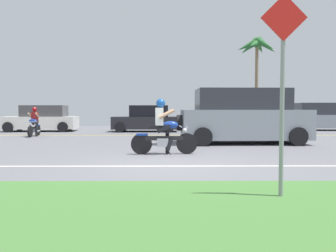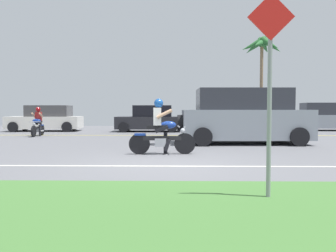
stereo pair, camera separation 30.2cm
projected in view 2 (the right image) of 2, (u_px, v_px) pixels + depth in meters
The scene contains 13 objects.
ground at pixel (170, 149), 10.92m from camera, with size 56.00×30.00×0.04m, color slate.
grass_median at pixel (160, 219), 3.83m from camera, with size 56.00×3.80×0.06m, color #477A38.
lane_line_near at pixel (167, 166), 7.57m from camera, with size 50.40×0.12×0.01m, color silver.
lane_line_far at pixel (171, 135), 16.51m from camera, with size 50.40×0.12×0.01m, color yellow.
motorcyclist at pixel (162, 131), 9.58m from camera, with size 1.84×0.60×1.54m.
suv_nearby at pixel (244, 117), 12.62m from camera, with size 4.73×2.27×1.98m.
parked_car_0 at pixel (46, 119), 19.82m from camera, with size 4.14×2.15×1.47m.
parked_car_1 at pixel (150, 119), 19.44m from camera, with size 3.64×1.87×1.46m.
parked_car_2 at pixel (235, 118), 21.77m from camera, with size 4.18×2.14×1.50m.
parked_car_3 at pixel (328, 118), 20.34m from camera, with size 4.47×2.08×1.62m.
palm_tree_0 at pixel (262, 49), 22.24m from camera, with size 2.75×2.60×5.94m.
motorcyclist_distant at pixel (38, 124), 16.12m from camera, with size 0.53×1.62×1.35m.
street_sign at pixel (270, 77), 4.61m from camera, with size 0.62×0.06×2.77m.
Camera 2 is at (0.16, -7.87, 1.24)m, focal length 37.09 mm.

